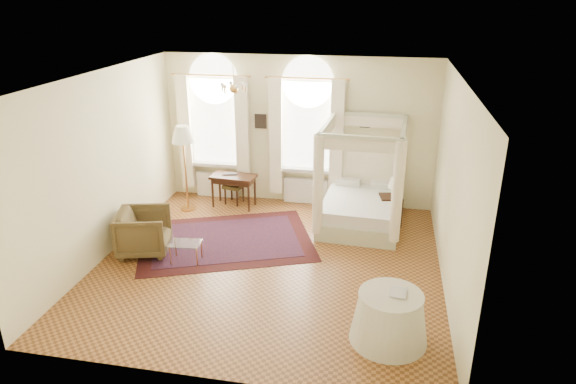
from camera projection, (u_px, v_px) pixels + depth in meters
name	position (u px, v px, depth m)	size (l,w,h in m)	color
ground	(269.00, 263.00, 9.20)	(6.00, 6.00, 0.00)	#985E2C
room_walls	(267.00, 158.00, 8.47)	(6.00, 6.00, 6.00)	#F8F1BD
window_left	(215.00, 136.00, 11.61)	(1.62, 0.27, 3.29)	white
window_right	(306.00, 141.00, 11.24)	(1.62, 0.27, 3.29)	white
chandelier	(234.00, 87.00, 9.39)	(0.51, 0.45, 0.50)	#BC853E
wall_pictures	(302.00, 121.00, 11.20)	(2.54, 0.03, 0.39)	black
canopy_bed	(361.00, 203.00, 10.50)	(1.75, 2.10, 2.17)	#BCBF9B
nightstand	(390.00, 210.00, 10.64)	(0.44, 0.40, 0.63)	#32180D
nightstand_lamp	(395.00, 184.00, 10.39)	(0.29, 0.29, 0.42)	#BC853E
writing_desk	(233.00, 180.00, 11.41)	(1.02, 0.60, 0.73)	#32180D
laptop	(230.00, 173.00, 11.48)	(0.33, 0.21, 0.03)	black
stool	(234.00, 187.00, 11.67)	(0.47, 0.47, 0.46)	#473E1E
armchair	(144.00, 232.00, 9.45)	(0.89, 0.92, 0.83)	#4C3D20
coffee_table	(185.00, 245.00, 9.13)	(0.59, 0.44, 0.38)	white
floor_lamp	(183.00, 139.00, 10.89)	(0.49, 0.49, 1.90)	#BC853E
oriental_rug	(226.00, 240.00, 10.03)	(3.91, 3.39, 0.01)	#3A0E0F
side_table	(389.00, 317.00, 7.07)	(1.08, 1.08, 0.74)	white
book	(390.00, 291.00, 6.97)	(0.22, 0.29, 0.03)	black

